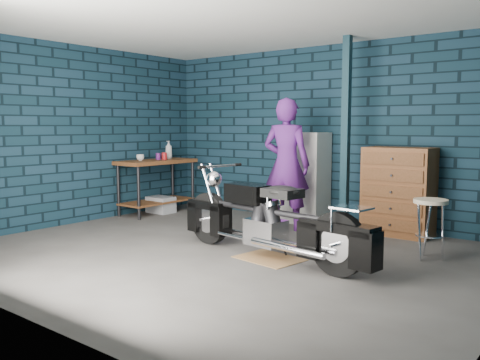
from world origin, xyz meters
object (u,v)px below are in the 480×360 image
object	(u,v)px
workbench	(157,187)
tool_chest	(398,192)
person	(286,164)
storage_bin	(161,205)
motorcycle	(270,214)
shop_stool	(430,229)
locker	(305,178)

from	to	relation	value
workbench	tool_chest	size ratio (longest dim) A/B	1.17
person	storage_bin	world-z (taller)	person
motorcycle	person	world-z (taller)	person
person	tool_chest	world-z (taller)	person
workbench	shop_stool	size ratio (longest dim) A/B	2.06
locker	person	bearing A→B (deg)	-86.04
tool_chest	shop_stool	xyz separation A→B (m)	(0.75, -1.01, -0.26)
motorcycle	shop_stool	distance (m)	1.79
motorcycle	shop_stool	xyz separation A→B (m)	(1.42, 1.09, -0.17)
person	shop_stool	distance (m)	2.29
storage_bin	shop_stool	world-z (taller)	shop_stool
workbench	locker	world-z (taller)	locker
storage_bin	locker	size ratio (longest dim) A/B	0.32
shop_stool	motorcycle	bearing A→B (deg)	-142.51
motorcycle	tool_chest	distance (m)	2.20
locker	shop_stool	size ratio (longest dim) A/B	2.04
person	locker	distance (m)	0.64
tool_chest	shop_stool	size ratio (longest dim) A/B	1.77
person	shop_stool	size ratio (longest dim) A/B	2.77
motorcycle	tool_chest	world-z (taller)	tool_chest
workbench	tool_chest	distance (m)	3.97
workbench	motorcycle	xyz separation A→B (m)	(3.22, -1.29, 0.05)
storage_bin	workbench	bearing A→B (deg)	-107.87
workbench	person	bearing A→B (deg)	5.09
tool_chest	shop_stool	distance (m)	1.29
shop_stool	tool_chest	bearing A→B (deg)	126.69
workbench	person	xyz separation A→B (m)	(2.47, 0.22, 0.48)
locker	shop_stool	world-z (taller)	locker
motorcycle	person	xyz separation A→B (m)	(-0.76, 1.51, 0.43)
motorcycle	shop_stool	world-z (taller)	motorcycle
workbench	person	distance (m)	2.52
person	shop_stool	bearing A→B (deg)	156.70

